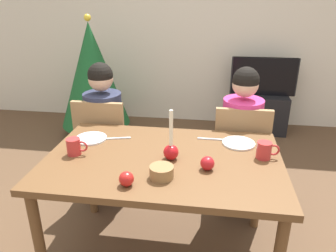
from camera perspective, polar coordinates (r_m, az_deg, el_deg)
The scene contains 19 objects.
back_wall at distance 4.30m, azimuth 4.81°, elevation 17.74°, with size 6.40×0.10×2.60m, color beige.
dining_table at distance 1.97m, azimuth -0.84°, elevation -7.70°, with size 1.40×0.90×0.75m.
chair_left at distance 2.70m, azimuth -11.17°, elevation -3.05°, with size 0.40×0.40×0.90m.
chair_right at distance 2.57m, azimuth 12.52°, elevation -4.54°, with size 0.40×0.40×0.90m.
person_left_child at distance 2.70m, azimuth -11.04°, elevation -1.65°, with size 0.30×0.30×1.17m.
person_right_child at distance 2.57m, azimuth 12.58°, elevation -3.07°, with size 0.30×0.30×1.17m.
tv_stand at distance 4.27m, azimuth 15.89°, elevation 2.28°, with size 0.64×0.40×0.48m, color black.
tv at distance 4.13m, azimuth 16.58°, elevation 8.40°, with size 0.79×0.05×0.46m.
christmas_tree at distance 3.97m, azimuth -13.19°, elevation 8.76°, with size 0.83×0.83×1.44m.
candle_centerpiece at distance 1.88m, azimuth 0.53°, elevation -4.14°, with size 0.09×0.09×0.31m.
plate_left at distance 2.21m, azimuth -13.47°, elevation -2.14°, with size 0.21×0.21×0.01m, color silver.
plate_right at distance 2.14m, azimuth 12.38°, elevation -2.97°, with size 0.21×0.21×0.01m, color white.
mug_left at distance 2.02m, azimuth -16.24°, elevation -3.51°, with size 0.13×0.08×0.10m.
mug_right at distance 1.98m, azimuth 16.71°, elevation -4.12°, with size 0.13×0.09×0.10m.
fork_left at distance 2.19m, azimuth -8.96°, elevation -2.16°, with size 0.18×0.01×0.01m, color silver.
fork_right at distance 2.17m, azimuth 7.62°, elevation -2.30°, with size 0.18×0.01×0.01m, color silver.
bowl_walnuts at distance 1.72m, azimuth -1.14°, elevation -8.13°, with size 0.13×0.13×0.07m, color olive.
apple_near_candle at distance 1.66m, azimuth -7.37°, elevation -9.25°, with size 0.08×0.08×0.08m, color red.
apple_by_left_plate at distance 1.80m, azimuth 6.99°, elevation -6.56°, with size 0.08×0.08×0.08m, color #B1181E.
Camera 1 is at (0.27, -1.68, 1.66)m, focal length 34.47 mm.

